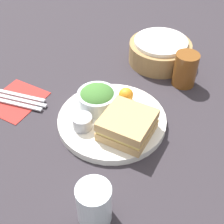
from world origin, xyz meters
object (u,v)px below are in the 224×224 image
(knife, at_px, (16,99))
(water_glass, at_px, (94,204))
(drink_glass, at_px, (185,69))
(plate, at_px, (112,120))
(sandwich, at_px, (127,125))
(dressing_cup, at_px, (82,122))
(spoon, at_px, (19,95))
(fork, at_px, (12,103))
(salad_bowl, at_px, (97,98))
(bread_basket, at_px, (160,51))

(knife, relative_size, water_glass, 2.03)
(drink_glass, height_order, knife, drink_glass)
(plate, distance_m, water_glass, 0.27)
(sandwich, xyz_separation_m, dressing_cup, (-0.11, -0.04, -0.01))
(dressing_cup, height_order, drink_glass, drink_glass)
(plate, distance_m, spoon, 0.29)
(dressing_cup, bearing_deg, knife, 177.78)
(drink_glass, relative_size, fork, 0.56)
(spoon, distance_m, water_glass, 0.45)
(salad_bowl, relative_size, knife, 0.55)
(sandwich, relative_size, fork, 0.66)
(sandwich, distance_m, water_glass, 0.23)
(dressing_cup, relative_size, spoon, 0.30)
(plate, distance_m, fork, 0.29)
(dressing_cup, height_order, spoon, dressing_cup)
(sandwich, distance_m, bread_basket, 0.37)
(bread_basket, relative_size, water_glass, 2.11)
(sandwich, bearing_deg, fork, -172.42)
(plate, distance_m, bread_basket, 0.33)
(drink_glass, xyz_separation_m, water_glass, (-0.00, -0.51, -0.00))
(water_glass, bearing_deg, salad_bowl, 120.24)
(salad_bowl, xyz_separation_m, water_glass, (0.16, -0.27, -0.00))
(drink_glass, bearing_deg, water_glass, -90.45)
(plate, relative_size, dressing_cup, 5.66)
(sandwich, distance_m, drink_glass, 0.29)
(drink_glass, relative_size, spoon, 0.62)
(drink_glass, bearing_deg, bread_basket, 146.17)
(dressing_cup, relative_size, drink_glass, 0.49)
(sandwich, height_order, dressing_cup, sandwich)
(salad_bowl, xyz_separation_m, drink_glass, (0.16, 0.24, 0.00))
(drink_glass, bearing_deg, salad_bowl, -124.48)
(sandwich, height_order, fork, sandwich)
(drink_glass, relative_size, bread_basket, 0.51)
(sandwich, relative_size, knife, 0.63)
(knife, xyz_separation_m, spoon, (-0.00, 0.02, 0.00))
(dressing_cup, distance_m, drink_glass, 0.36)
(salad_bowl, bearing_deg, bread_basket, 80.83)
(sandwich, relative_size, spoon, 0.73)
(salad_bowl, bearing_deg, sandwich, -23.10)
(fork, bearing_deg, spoon, -90.00)
(water_glass, bearing_deg, bread_basket, 100.49)
(plate, bearing_deg, water_glass, -68.00)
(spoon, bearing_deg, bread_basket, -138.72)
(fork, bearing_deg, drink_glass, -150.88)
(sandwich, height_order, water_glass, water_glass)
(sandwich, distance_m, dressing_cup, 0.11)
(spoon, bearing_deg, plate, 176.47)
(water_glass, bearing_deg, fork, 155.35)
(plate, relative_size, spoon, 1.72)
(plate, height_order, dressing_cup, dressing_cup)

